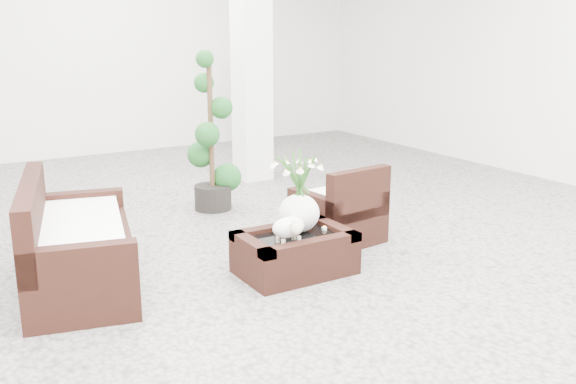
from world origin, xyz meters
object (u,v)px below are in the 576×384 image
armchair (338,203)px  topiary (211,133)px  coffee_table (295,255)px  loveseat (79,234)px

armchair → topiary: bearing=-76.6°
armchair → topiary: size_ratio=0.43×
coffee_table → armchair: 0.94m
armchair → topiary: (-0.56, 1.58, 0.48)m
topiary → loveseat: bearing=-140.8°
loveseat → topiary: topiary is taller
coffee_table → topiary: topiary is taller
armchair → coffee_table: bearing=26.2°
coffee_table → armchair: size_ratio=1.23×
loveseat → topiary: size_ratio=0.94×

